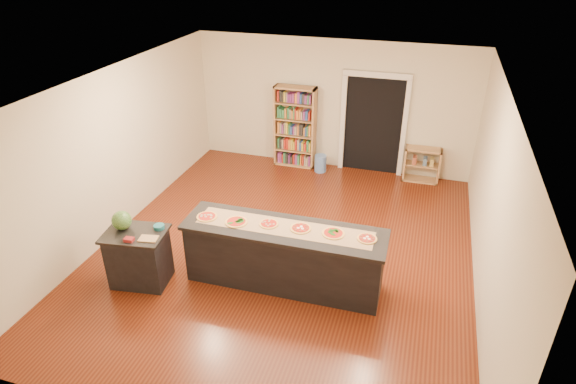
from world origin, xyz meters
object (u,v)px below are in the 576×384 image
(bookshelf, at_px, (295,127))
(waste_bin, at_px, (320,163))
(side_counter, at_px, (139,257))
(kitchen_island, at_px, (284,256))
(low_shelf, at_px, (422,165))
(watermelon, at_px, (122,220))

(bookshelf, relative_size, waste_bin, 4.79)
(side_counter, height_order, waste_bin, side_counter)
(side_counter, relative_size, bookshelf, 0.49)
(kitchen_island, distance_m, waste_bin, 3.94)
(waste_bin, bearing_deg, kitchen_island, -84.48)
(bookshelf, height_order, low_shelf, bookshelf)
(low_shelf, bearing_deg, watermelon, -131.16)
(kitchen_island, xyz_separation_m, waste_bin, (-0.38, 3.91, -0.30))
(bookshelf, height_order, watermelon, bookshelf)
(kitchen_island, distance_m, side_counter, 2.15)
(low_shelf, distance_m, waste_bin, 2.16)
(low_shelf, height_order, watermelon, watermelon)
(side_counter, relative_size, low_shelf, 1.19)
(watermelon, bearing_deg, low_shelf, 48.84)
(low_shelf, xyz_separation_m, waste_bin, (-2.14, -0.18, -0.18))
(bookshelf, xyz_separation_m, watermelon, (-1.27, -4.63, 0.11))
(side_counter, xyz_separation_m, waste_bin, (1.69, 4.50, -0.25))
(waste_bin, distance_m, watermelon, 4.92)
(kitchen_island, distance_m, low_shelf, 4.46)
(kitchen_island, height_order, low_shelf, kitchen_island)
(waste_bin, bearing_deg, watermelon, -113.19)
(low_shelf, relative_size, waste_bin, 1.96)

